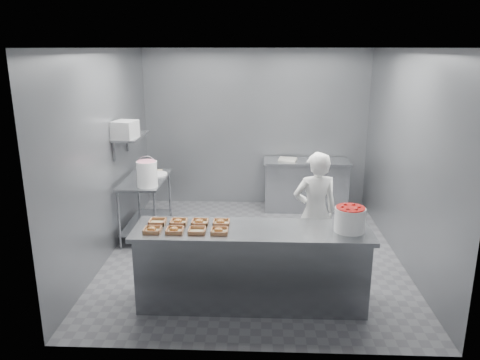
% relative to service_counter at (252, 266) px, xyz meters
% --- Properties ---
extents(floor, '(4.50, 4.50, 0.00)m').
position_rel_service_counter_xyz_m(floor, '(0.00, 1.35, -0.45)').
color(floor, '#4C4C51').
rests_on(floor, ground).
extents(ceiling, '(4.50, 4.50, 0.00)m').
position_rel_service_counter_xyz_m(ceiling, '(0.00, 1.35, 2.35)').
color(ceiling, white).
rests_on(ceiling, wall_back).
extents(wall_back, '(4.00, 0.04, 2.80)m').
position_rel_service_counter_xyz_m(wall_back, '(0.00, 3.60, 0.95)').
color(wall_back, slate).
rests_on(wall_back, ground).
extents(wall_left, '(0.04, 4.50, 2.80)m').
position_rel_service_counter_xyz_m(wall_left, '(-2.00, 1.35, 0.95)').
color(wall_left, slate).
rests_on(wall_left, ground).
extents(wall_right, '(0.04, 4.50, 2.80)m').
position_rel_service_counter_xyz_m(wall_right, '(2.00, 1.35, 0.95)').
color(wall_right, slate).
rests_on(wall_right, ground).
extents(service_counter, '(2.60, 0.70, 0.90)m').
position_rel_service_counter_xyz_m(service_counter, '(0.00, 0.00, 0.00)').
color(service_counter, slate).
rests_on(service_counter, ground).
extents(prep_table, '(0.60, 1.20, 0.90)m').
position_rel_service_counter_xyz_m(prep_table, '(-1.65, 1.95, 0.14)').
color(prep_table, slate).
rests_on(prep_table, ground).
extents(back_counter, '(1.50, 0.60, 0.90)m').
position_rel_service_counter_xyz_m(back_counter, '(0.90, 3.25, -0.00)').
color(back_counter, slate).
rests_on(back_counter, ground).
extents(wall_shelf, '(0.35, 0.90, 0.03)m').
position_rel_service_counter_xyz_m(wall_shelf, '(-1.82, 1.95, 1.10)').
color(wall_shelf, slate).
rests_on(wall_shelf, wall_left).
extents(tray_0, '(0.19, 0.18, 0.06)m').
position_rel_service_counter_xyz_m(tray_0, '(-1.07, -0.12, 0.47)').
color(tray_0, tan).
rests_on(tray_0, service_counter).
extents(tray_1, '(0.19, 0.18, 0.06)m').
position_rel_service_counter_xyz_m(tray_1, '(-0.83, -0.12, 0.47)').
color(tray_1, tan).
rests_on(tray_1, service_counter).
extents(tray_2, '(0.19, 0.18, 0.04)m').
position_rel_service_counter_xyz_m(tray_2, '(-0.59, -0.12, 0.47)').
color(tray_2, tan).
rests_on(tray_2, service_counter).
extents(tray_3, '(0.19, 0.18, 0.06)m').
position_rel_service_counter_xyz_m(tray_3, '(-0.35, -0.12, 0.47)').
color(tray_3, tan).
rests_on(tray_3, service_counter).
extents(tray_4, '(0.19, 0.18, 0.04)m').
position_rel_service_counter_xyz_m(tray_4, '(-1.07, 0.12, 0.47)').
color(tray_4, tan).
rests_on(tray_4, service_counter).
extents(tray_5, '(0.19, 0.18, 0.06)m').
position_rel_service_counter_xyz_m(tray_5, '(-0.83, 0.12, 0.47)').
color(tray_5, tan).
rests_on(tray_5, service_counter).
extents(tray_6, '(0.19, 0.18, 0.06)m').
position_rel_service_counter_xyz_m(tray_6, '(-0.59, 0.12, 0.47)').
color(tray_6, tan).
rests_on(tray_6, service_counter).
extents(tray_7, '(0.19, 0.18, 0.06)m').
position_rel_service_counter_xyz_m(tray_7, '(-0.35, 0.12, 0.47)').
color(tray_7, tan).
rests_on(tray_7, service_counter).
extents(worker, '(0.63, 0.47, 1.57)m').
position_rel_service_counter_xyz_m(worker, '(0.79, 0.89, 0.33)').
color(worker, white).
rests_on(worker, ground).
extents(strawberry_tub, '(0.33, 0.33, 0.27)m').
position_rel_service_counter_xyz_m(strawberry_tub, '(1.05, -0.02, 0.59)').
color(strawberry_tub, white).
rests_on(strawberry_tub, service_counter).
extents(glaze_bucket, '(0.31, 0.29, 0.45)m').
position_rel_service_counter_xyz_m(glaze_bucket, '(-1.51, 1.55, 0.64)').
color(glaze_bucket, white).
rests_on(glaze_bucket, prep_table).
extents(bucket_lid, '(0.35, 0.35, 0.02)m').
position_rel_service_counter_xyz_m(bucket_lid, '(-1.51, 2.19, 0.46)').
color(bucket_lid, white).
rests_on(bucket_lid, prep_table).
extents(rag, '(0.15, 0.13, 0.02)m').
position_rel_service_counter_xyz_m(rag, '(-1.56, 2.39, 0.46)').
color(rag, '#CCB28C').
rests_on(rag, prep_table).
extents(appliance, '(0.35, 0.38, 0.25)m').
position_rel_service_counter_xyz_m(appliance, '(-1.82, 1.68, 1.24)').
color(appliance, gray).
rests_on(appliance, wall_shelf).
extents(paper_stack, '(0.34, 0.28, 0.04)m').
position_rel_service_counter_xyz_m(paper_stack, '(0.57, 3.25, 0.46)').
color(paper_stack, silver).
rests_on(paper_stack, back_counter).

